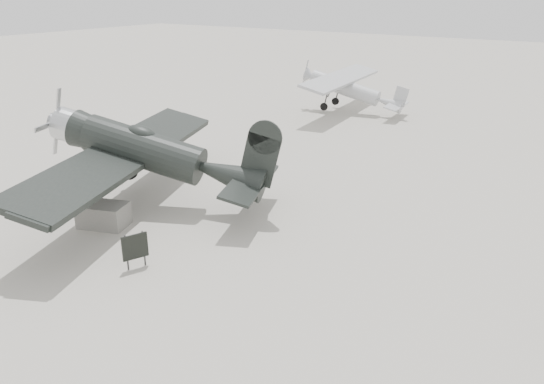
{
  "coord_description": "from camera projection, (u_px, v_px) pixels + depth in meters",
  "views": [
    {
      "loc": [
        11.2,
        -13.52,
        8.25
      ],
      "look_at": [
        1.85,
        0.97,
        1.5
      ],
      "focal_mm": 35.0,
      "sensor_mm": 36.0,
      "label": 1
    }
  ],
  "objects": [
    {
      "name": "ground",
      "position": [
        215.0,
        229.0,
        19.24
      ],
      "size": [
        160.0,
        160.0,
        0.0
      ],
      "primitive_type": "plane",
      "color": "gray",
      "rests_on": "ground"
    },
    {
      "name": "highwing_monoplane",
      "position": [
        349.0,
        86.0,
        36.08
      ],
      "size": [
        7.42,
        10.45,
        2.96
      ],
      "rotation": [
        0.0,
        0.23,
        0.08
      ],
      "color": "#ADB0B3",
      "rests_on": "ground"
    },
    {
      "name": "lowwing_monoplane",
      "position": [
        155.0,
        154.0,
        20.43
      ],
      "size": [
        9.31,
        12.74,
        4.14
      ],
      "rotation": [
        0.0,
        0.24,
        0.33
      ],
      "color": "black",
      "rests_on": "ground"
    },
    {
      "name": "equipment_block",
      "position": [
        103.0,
        215.0,
        19.32
      ],
      "size": [
        1.96,
        1.56,
        0.86
      ],
      "primitive_type": "cube",
      "rotation": [
        0.0,
        0.0,
        0.33
      ],
      "color": "slate",
      "rests_on": "ground"
    },
    {
      "name": "sign_board",
      "position": [
        135.0,
        247.0,
        16.34
      ],
      "size": [
        0.38,
        0.77,
        1.18
      ],
      "rotation": [
        0.0,
        0.0,
        -0.42
      ],
      "color": "#333333",
      "rests_on": "ground"
    }
  ]
}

